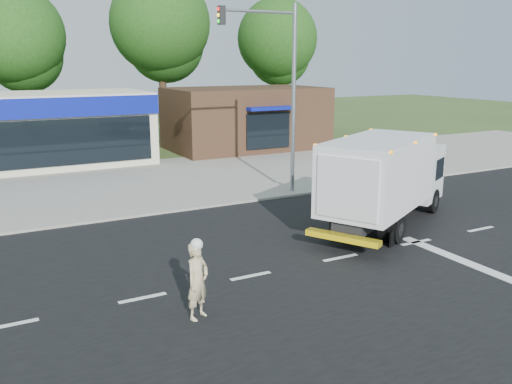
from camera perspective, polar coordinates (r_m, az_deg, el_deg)
ground at (r=16.37m, az=8.86°, el=-6.90°), size 120.00×120.00×0.00m
road_asphalt at (r=16.37m, az=8.86°, el=-6.88°), size 60.00×14.00×0.02m
sidewalk at (r=23.13m, az=-3.31°, el=-0.50°), size 60.00×2.40×0.12m
parking_apron at (r=28.39m, az=-8.21°, el=1.93°), size 60.00×9.00×0.02m
lane_markings at (r=16.24m, az=15.60°, el=-7.36°), size 55.20×7.00×0.01m
ems_box_truck at (r=19.26m, az=13.50°, el=1.76°), size 7.46×5.46×3.23m
emergency_worker at (r=12.35m, az=-6.17°, el=-9.15°), size 0.78×0.70×1.90m
brown_storefront at (r=36.27m, az=-1.07°, el=7.78°), size 10.00×6.70×4.00m
traffic_signal_pole at (r=23.00m, az=2.61°, el=11.69°), size 3.51×0.25×8.00m
background_trees at (r=41.28m, az=-16.70°, el=15.42°), size 36.77×7.39×12.10m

